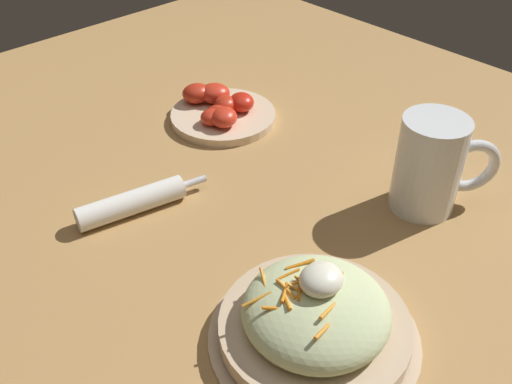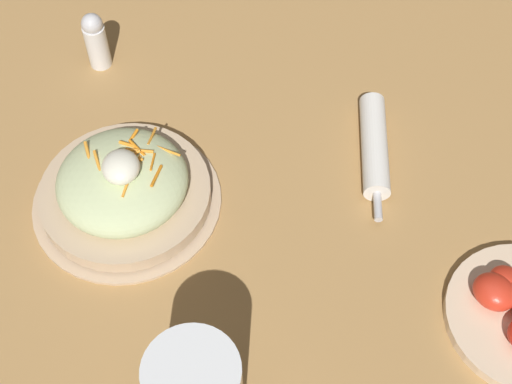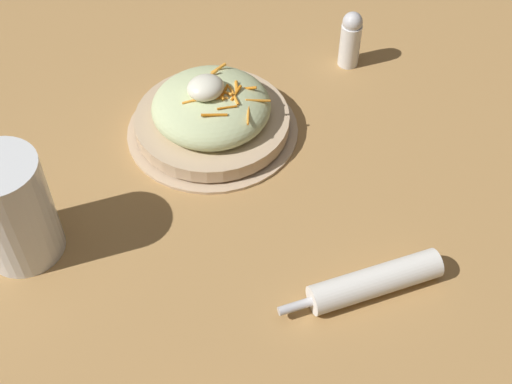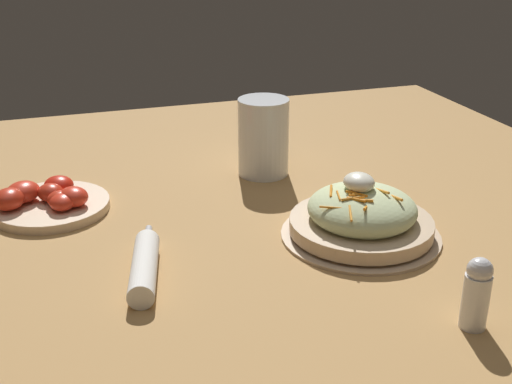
{
  "view_description": "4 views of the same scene",
  "coord_description": "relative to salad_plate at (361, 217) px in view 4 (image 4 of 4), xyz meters",
  "views": [
    {
      "loc": [
        0.33,
        0.43,
        0.49
      ],
      "look_at": [
        -0.06,
        0.03,
        0.06
      ],
      "focal_mm": 40.82,
      "sensor_mm": 36.0,
      "label": 1
    },
    {
      "loc": [
        -0.48,
        0.13,
        0.71
      ],
      "look_at": [
        -0.04,
        0.05,
        0.06
      ],
      "focal_mm": 51.09,
      "sensor_mm": 36.0,
      "label": 2
    },
    {
      "loc": [
        -0.28,
        -0.38,
        0.61
      ],
      "look_at": [
        -0.02,
        0.03,
        0.07
      ],
      "focal_mm": 48.04,
      "sensor_mm": 36.0,
      "label": 3
    },
    {
      "loc": [
        0.76,
        -0.2,
        0.42
      ],
      "look_at": [
        -0.03,
        0.06,
        0.07
      ],
      "focal_mm": 47.0,
      "sensor_mm": 36.0,
      "label": 4
    }
  ],
  "objects": [
    {
      "name": "beer_mug",
      "position": [
        -0.27,
        -0.05,
        0.03
      ],
      "size": [
        0.12,
        0.11,
        0.13
      ],
      "color": "white",
      "rests_on": "ground_plane"
    },
    {
      "name": "napkin_roll",
      "position": [
        0.02,
        -0.3,
        -0.01
      ],
      "size": [
        0.18,
        0.06,
        0.03
      ],
      "color": "white",
      "rests_on": "ground_plane"
    },
    {
      "name": "ground_plane",
      "position": [
        -0.02,
        -0.19,
        -0.03
      ],
      "size": [
        1.43,
        1.43,
        0.0
      ],
      "primitive_type": "plane",
      "color": "#B2844C"
    },
    {
      "name": "salt_shaker",
      "position": [
        0.23,
        0.02,
        0.01
      ],
      "size": [
        0.03,
        0.03,
        0.08
      ],
      "color": "white",
      "rests_on": "ground_plane"
    },
    {
      "name": "tomato_plate",
      "position": [
        -0.22,
        -0.41,
        -0.01
      ],
      "size": [
        0.17,
        0.17,
        0.04
      ],
      "color": "beige",
      "rests_on": "ground_plane"
    },
    {
      "name": "salad_plate",
      "position": [
        0.0,
        0.0,
        0.0
      ],
      "size": [
        0.22,
        0.22,
        0.09
      ],
      "color": "#D1B28E",
      "rests_on": "ground_plane"
    }
  ]
}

